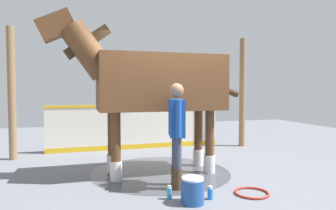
% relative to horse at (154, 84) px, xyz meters
% --- Properties ---
extents(ground_plane, '(16.00, 16.00, 0.02)m').
position_rel_horse_xyz_m(ground_plane, '(0.33, -0.16, -1.62)').
color(ground_plane, slate).
extents(wet_patch, '(2.51, 2.51, 0.00)m').
position_rel_horse_xyz_m(wet_patch, '(0.13, 0.00, -1.60)').
color(wet_patch, '#42444C').
rests_on(wet_patch, ground).
extents(barrier_wall, '(4.36, 0.10, 1.13)m').
position_rel_horse_xyz_m(barrier_wall, '(0.12, 2.34, -1.09)').
color(barrier_wall, silver).
rests_on(barrier_wall, ground).
extents(roof_post_near, '(0.16, 0.16, 2.84)m').
position_rel_horse_xyz_m(roof_post_near, '(-2.65, 1.89, -0.19)').
color(roof_post_near, olive).
rests_on(roof_post_near, ground).
extents(roof_post_far, '(0.16, 0.16, 2.84)m').
position_rel_horse_xyz_m(roof_post_far, '(2.89, 1.92, -0.19)').
color(roof_post_far, olive).
rests_on(roof_post_far, ground).
extents(horse, '(3.63, 0.98, 2.81)m').
position_rel_horse_xyz_m(horse, '(0.00, 0.00, 0.00)').
color(horse, brown).
rests_on(horse, ground).
extents(handler, '(0.32, 0.64, 1.60)m').
position_rel_horse_xyz_m(handler, '(0.14, -0.88, -0.69)').
color(handler, '#47331E').
rests_on(handler, ground).
extents(wash_bucket, '(0.31, 0.31, 0.35)m').
position_rel_horse_xyz_m(wash_bucket, '(0.13, -1.58, -1.43)').
color(wash_bucket, '#1E478C').
rests_on(wash_bucket, ground).
extents(bottle_shampoo, '(0.07, 0.07, 0.19)m').
position_rel_horse_xyz_m(bottle_shampoo, '(-0.12, -1.34, -1.52)').
color(bottle_shampoo, '#3399CC').
rests_on(bottle_shampoo, ground).
extents(bottle_spray, '(0.08, 0.08, 0.18)m').
position_rel_horse_xyz_m(bottle_spray, '(0.42, -1.50, -1.52)').
color(bottle_spray, blue).
rests_on(bottle_spray, ground).
extents(hose_coil, '(0.50, 0.50, 0.03)m').
position_rel_horse_xyz_m(hose_coil, '(1.08, -1.48, -1.59)').
color(hose_coil, '#B72D1E').
rests_on(hose_coil, ground).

